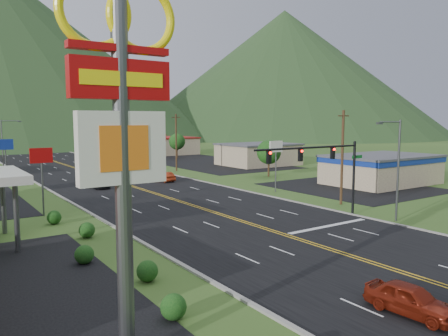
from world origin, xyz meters
TOP-DOWN VIEW (x-y plane):
  - ground at (0.00, 0.00)m, footprint 500.00×500.00m
  - road at (0.00, 0.00)m, footprint 20.00×460.00m
  - curb_west at (-10.15, 0.00)m, footprint 0.30×460.00m
  - pylon_sign at (-17.00, 2.00)m, footprint 4.32×0.60m
  - traffic_signal at (6.48, 14.00)m, footprint 13.10×0.43m
  - streetlight_east at (11.18, 10.00)m, footprint 3.28×0.25m
  - streetlight_west at (-11.68, 70.00)m, footprint 3.28×0.25m
  - building_east_near at (30.00, 25.00)m, footprint 15.40×10.40m
  - building_east_mid at (32.00, 55.00)m, footprint 14.40×11.40m
  - building_east_far at (28.00, 90.00)m, footprint 16.40×12.40m
  - pole_sign_west_a at (-14.00, 30.00)m, footprint 2.00×0.18m
  - pole_sign_west_b at (-14.00, 52.00)m, footprint 2.00×0.18m
  - pole_sign_east_a at (13.00, 28.00)m, footprint 2.00×0.18m
  - pole_sign_east_b at (13.00, 60.00)m, footprint 2.00×0.18m
  - tree_east_a at (22.00, 40.00)m, footprint 3.84×3.84m
  - tree_east_b at (26.00, 78.00)m, footprint 3.84×3.84m
  - utility_pole_a at (13.50, 18.00)m, footprint 1.60×0.28m
  - utility_pole_b at (13.50, 55.00)m, footprint 1.60×0.28m
  - utility_pole_c at (13.50, 95.00)m, footprint 1.60×0.28m
  - utility_pole_d at (13.50, 135.00)m, footprint 1.60×0.28m
  - mountain_ne at (147.84, 176.19)m, footprint 180.00×180.00m
  - car_red_near at (-4.74, -1.77)m, footprint 2.06×4.35m
  - car_dark_mid at (-4.18, 43.63)m, footprint 1.86×4.56m
  - car_red_far at (5.83, 44.22)m, footprint 1.50×4.17m

SIDE VIEW (x-z plane):
  - ground at x=0.00m, z-range 0.00..0.00m
  - road at x=0.00m, z-range -0.02..0.02m
  - curb_west at x=-10.15m, z-range -0.07..0.07m
  - car_dark_mid at x=-4.18m, z-range 0.00..1.32m
  - car_red_far at x=5.83m, z-range 0.00..1.37m
  - car_red_near at x=-4.74m, z-range 0.00..1.44m
  - building_east_mid at x=32.00m, z-range 0.01..4.31m
  - building_east_far at x=28.00m, z-range 0.01..4.51m
  - building_east_near at x=30.00m, z-range 0.22..4.32m
  - tree_east_a at x=22.00m, z-range 0.98..6.80m
  - tree_east_b at x=26.00m, z-range 0.98..6.80m
  - pole_sign_west_a at x=-14.00m, z-range 1.85..8.25m
  - pole_sign_west_b at x=-14.00m, z-range 1.85..8.25m
  - pole_sign_east_a at x=13.00m, z-range 1.85..8.25m
  - pole_sign_east_b at x=13.00m, z-range 1.85..8.25m
  - utility_pole_a at x=13.50m, z-range 0.13..10.13m
  - utility_pole_b at x=13.50m, z-range 0.13..10.13m
  - utility_pole_c at x=13.50m, z-range 0.13..10.13m
  - utility_pole_d at x=13.50m, z-range 0.13..10.13m
  - streetlight_east at x=11.18m, z-range 0.68..9.68m
  - streetlight_west at x=-11.68m, z-range 0.68..9.68m
  - traffic_signal at x=6.48m, z-range 1.83..8.83m
  - pylon_sign at x=-17.00m, z-range 2.30..16.30m
  - mountain_ne at x=147.84m, z-range 0.00..70.00m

